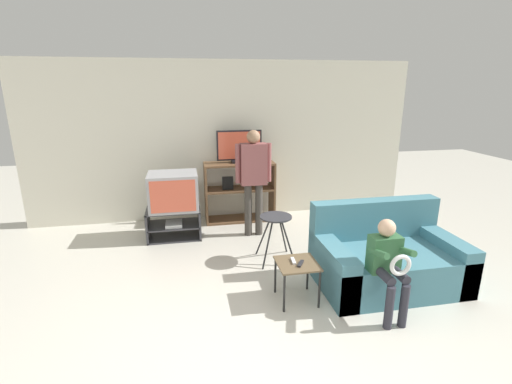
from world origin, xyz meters
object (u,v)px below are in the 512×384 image
at_px(media_shelf, 239,191).
at_px(remote_control_black, 301,264).
at_px(couch, 386,259).
at_px(folding_stool, 276,223).
at_px(television_flat, 239,147).
at_px(television_main, 173,191).
at_px(tv_stand, 174,223).
at_px(person_seated_child, 388,261).
at_px(remote_control_white, 293,261).
at_px(person_standing_adult, 253,173).
at_px(snack_table, 297,268).

relative_size(media_shelf, remote_control_black, 7.98).
bearing_deg(couch, media_shelf, 119.44).
xyz_separation_m(folding_stool, couch, (1.11, -0.79, -0.23)).
bearing_deg(couch, television_flat, 119.01).
relative_size(television_main, remote_control_black, 4.89).
distance_m(media_shelf, folding_stool, 1.60).
height_order(tv_stand, remote_control_black, remote_control_black).
xyz_separation_m(television_main, person_seated_child, (2.06, -2.40, -0.13)).
bearing_deg(person_seated_child, remote_control_black, 154.08).
xyz_separation_m(folding_stool, person_seated_child, (0.78, -1.36, 0.07)).
bearing_deg(remote_control_white, tv_stand, 129.21).
relative_size(folding_stool, remote_control_white, 4.28).
distance_m(television_flat, remote_control_black, 2.72).
height_order(folding_stool, person_standing_adult, person_standing_adult).
bearing_deg(folding_stool, snack_table, -90.33).
height_order(tv_stand, person_standing_adult, person_standing_adult).
xyz_separation_m(television_flat, couch, (1.33, -2.40, -0.94)).
distance_m(remote_control_black, person_seated_child, 0.85).
xyz_separation_m(television_main, media_shelf, (1.05, 0.54, -0.21)).
height_order(remote_control_white, person_seated_child, person_seated_child).
xyz_separation_m(tv_stand, snack_table, (1.30, -1.97, 0.16)).
height_order(television_flat, person_standing_adult, person_standing_adult).
height_order(tv_stand, folding_stool, folding_stool).
height_order(remote_control_black, remote_control_white, same).
xyz_separation_m(television_flat, person_seated_child, (1.00, -2.96, -0.65)).
bearing_deg(person_standing_adult, person_seated_child, -68.42).
xyz_separation_m(tv_stand, television_flat, (1.08, 0.58, 1.02)).
height_order(television_flat, person_seated_child, television_flat).
distance_m(tv_stand, remote_control_white, 2.33).
xyz_separation_m(media_shelf, remote_control_white, (0.19, -2.50, -0.06)).
relative_size(media_shelf, couch, 0.73).
relative_size(folding_stool, remote_control_black, 4.28).
distance_m(snack_table, person_seated_child, 0.91).
height_order(snack_table, person_seated_child, person_seated_child).
height_order(remote_control_black, couch, couch).
xyz_separation_m(snack_table, remote_control_black, (0.02, -0.04, 0.07)).
bearing_deg(remote_control_white, remote_control_black, -45.79).
bearing_deg(couch, remote_control_white, -173.63).
bearing_deg(folding_stool, remote_control_black, -88.99).
distance_m(television_main, television_flat, 1.31).
xyz_separation_m(folding_stool, remote_control_white, (-0.04, -0.92, -0.07)).
bearing_deg(media_shelf, tv_stand, -152.50).
xyz_separation_m(snack_table, person_standing_adult, (-0.11, 1.85, 0.59)).
height_order(television_main, media_shelf, media_shelf).
xyz_separation_m(folding_stool, person_standing_adult, (-0.12, 0.90, 0.45)).
distance_m(tv_stand, folding_stool, 1.68).
bearing_deg(tv_stand, television_flat, 28.34).
bearing_deg(couch, person_standing_adult, 125.94).
relative_size(remote_control_black, person_standing_adult, 0.09).
distance_m(media_shelf, person_standing_adult, 0.83).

